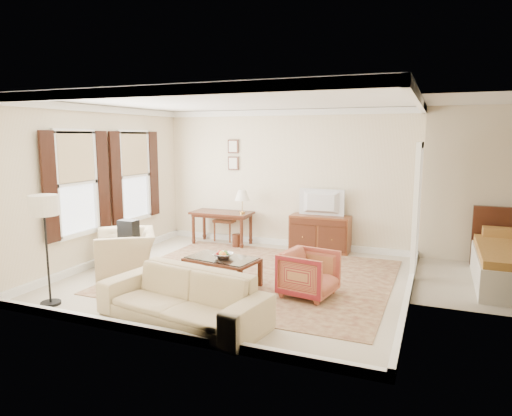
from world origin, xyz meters
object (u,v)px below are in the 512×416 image
Objects in this scene: sideboard at (320,233)px; striped_armchair at (309,271)px; writing_desk at (222,217)px; coffee_table at (222,264)px; tv at (321,194)px; sofa at (182,289)px; club_armchair at (126,245)px.

striped_armchair is at bearing -79.47° from sideboard.
writing_desk is 2.88m from coffee_table.
sofa is (-0.74, -4.17, -0.75)m from tv.
sideboard is 2.71m from striped_armchair.
club_armchair is (-1.88, 0.07, 0.13)m from coffee_table.
sideboard is 3.86m from club_armchair.
club_armchair is 2.53m from sofa.
writing_desk is 1.18× the size of club_armchair.
striped_armchair is 1.96m from sofa.
coffee_table is 1.39m from striped_armchair.
striped_armchair is at bearing 100.61° from tv.
sideboard is at bearing 4.37° from writing_desk.
sofa is at bearing -84.05° from coffee_table.
striped_armchair is at bearing -43.32° from writing_desk.
coffee_table is at bearing -63.93° from writing_desk.
striped_armchair is 0.34× the size of sofa.
writing_desk is at bearing -175.63° from sideboard.
coffee_table is 1.08× the size of club_armchair.
club_armchair is at bearing 100.33° from striped_armchair.
striped_armchair is (0.49, -2.66, 0.00)m from sideboard.
striped_armchair reaches higher than sideboard.
sideboard is 1.01× the size of coffee_table.
club_armchair reaches higher than striped_armchair.
striped_armchair is (2.65, -2.50, -0.23)m from writing_desk.
sideboard is at bearing 96.92° from club_armchair.
writing_desk is 1.08× the size of sideboard.
coffee_table is (-0.89, -2.72, -0.83)m from tv.
writing_desk is 2.17m from sideboard.
tv is 3.90m from club_armchair.
writing_desk is 1.10× the size of coffee_table.
sideboard is 4.25m from sofa.
club_armchair is at bearing -103.89° from writing_desk.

